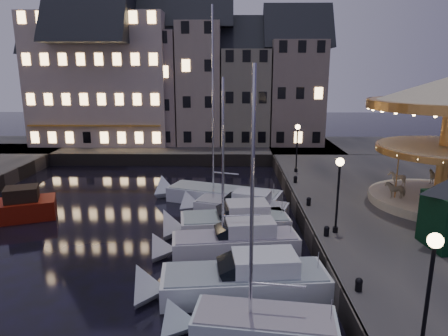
{
  "coord_description": "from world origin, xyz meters",
  "views": [
    {
      "loc": [
        1.43,
        -19.47,
        9.87
      ],
      "look_at": [
        1.0,
        8.0,
        3.2
      ],
      "focal_mm": 32.0,
      "sensor_mm": 36.0,
      "label": 1
    }
  ],
  "objects_px": {
    "streetlamp_a": "(430,280)",
    "bollard_c": "(309,201)",
    "red_fishing_boat": "(2,211)",
    "streetlamp_c": "(297,141)",
    "motorboat_f": "(217,196)",
    "streetlamp_b": "(338,185)",
    "motorboat_e": "(235,208)",
    "bollard_a": "(359,284)",
    "motorboat_a": "(249,327)",
    "motorboat_b": "(236,282)",
    "bollard_d": "(295,179)",
    "bollard_b": "(327,231)",
    "motorboat_c": "(228,243)",
    "motorboat_d": "(228,223)"
  },
  "relations": [
    {
      "from": "streetlamp_a",
      "to": "bollard_c",
      "type": "bearing_deg",
      "value": 92.37
    },
    {
      "from": "red_fishing_boat",
      "to": "streetlamp_c",
      "type": "bearing_deg",
      "value": 22.36
    },
    {
      "from": "motorboat_f",
      "to": "streetlamp_b",
      "type": "bearing_deg",
      "value": -52.79
    },
    {
      "from": "streetlamp_a",
      "to": "motorboat_e",
      "type": "bearing_deg",
      "value": 108.87
    },
    {
      "from": "streetlamp_c",
      "to": "bollard_a",
      "type": "relative_size",
      "value": 7.32
    },
    {
      "from": "motorboat_a",
      "to": "streetlamp_c",
      "type": "bearing_deg",
      "value": 76.39
    },
    {
      "from": "streetlamp_a",
      "to": "motorboat_e",
      "type": "distance_m",
      "value": 17.02
    },
    {
      "from": "streetlamp_b",
      "to": "motorboat_b",
      "type": "relative_size",
      "value": 0.49
    },
    {
      "from": "motorboat_e",
      "to": "red_fishing_boat",
      "type": "height_order",
      "value": "red_fishing_boat"
    },
    {
      "from": "motorboat_f",
      "to": "streetlamp_c",
      "type": "bearing_deg",
      "value": 33.88
    },
    {
      "from": "streetlamp_c",
      "to": "bollard_c",
      "type": "relative_size",
      "value": 7.32
    },
    {
      "from": "streetlamp_c",
      "to": "motorboat_a",
      "type": "distance_m",
      "value": 21.71
    },
    {
      "from": "streetlamp_c",
      "to": "motorboat_b",
      "type": "distance_m",
      "value": 18.85
    },
    {
      "from": "streetlamp_b",
      "to": "bollard_a",
      "type": "distance_m",
      "value": 6.5
    },
    {
      "from": "bollard_d",
      "to": "streetlamp_c",
      "type": "bearing_deg",
      "value": 80.27
    },
    {
      "from": "motorboat_e",
      "to": "red_fishing_boat",
      "type": "xyz_separation_m",
      "value": [
        -15.82,
        -1.01,
        0.05
      ]
    },
    {
      "from": "streetlamp_a",
      "to": "motorboat_a",
      "type": "relative_size",
      "value": 0.39
    },
    {
      "from": "motorboat_e",
      "to": "bollard_c",
      "type": "bearing_deg",
      "value": -14.99
    },
    {
      "from": "bollard_d",
      "to": "motorboat_a",
      "type": "xyz_separation_m",
      "value": [
        -4.44,
        -17.33,
        -1.07
      ]
    },
    {
      "from": "bollard_c",
      "to": "motorboat_e",
      "type": "height_order",
      "value": "motorboat_e"
    },
    {
      "from": "motorboat_a",
      "to": "motorboat_f",
      "type": "relative_size",
      "value": 0.82
    },
    {
      "from": "bollard_a",
      "to": "bollard_b",
      "type": "xyz_separation_m",
      "value": [
        0.0,
        5.5,
        0.0
      ]
    },
    {
      "from": "bollard_b",
      "to": "motorboat_f",
      "type": "xyz_separation_m",
      "value": [
        -6.19,
        9.44,
        -1.07
      ]
    },
    {
      "from": "motorboat_b",
      "to": "motorboat_c",
      "type": "distance_m",
      "value": 4.1
    },
    {
      "from": "bollard_d",
      "to": "motorboat_e",
      "type": "xyz_separation_m",
      "value": [
        -4.79,
        -4.22,
        -0.96
      ]
    },
    {
      "from": "streetlamp_a",
      "to": "bollard_c",
      "type": "relative_size",
      "value": 7.32
    },
    {
      "from": "streetlamp_b",
      "to": "motorboat_b",
      "type": "height_order",
      "value": "streetlamp_b"
    },
    {
      "from": "red_fishing_boat",
      "to": "streetlamp_a",
      "type": "bearing_deg",
      "value": -34.86
    },
    {
      "from": "motorboat_a",
      "to": "motorboat_b",
      "type": "height_order",
      "value": "motorboat_a"
    },
    {
      "from": "bollard_b",
      "to": "motorboat_d",
      "type": "bearing_deg",
      "value": 147.11
    },
    {
      "from": "streetlamp_c",
      "to": "bollard_d",
      "type": "height_order",
      "value": "streetlamp_c"
    },
    {
      "from": "motorboat_b",
      "to": "motorboat_d",
      "type": "xyz_separation_m",
      "value": [
        -0.39,
        7.13,
        -0.0
      ]
    },
    {
      "from": "motorboat_d",
      "to": "motorboat_f",
      "type": "distance_m",
      "value": 6.1
    },
    {
      "from": "streetlamp_b",
      "to": "bollard_a",
      "type": "relative_size",
      "value": 7.32
    },
    {
      "from": "motorboat_c",
      "to": "red_fishing_boat",
      "type": "distance_m",
      "value": 16.11
    },
    {
      "from": "bollard_b",
      "to": "motorboat_d",
      "type": "relative_size",
      "value": 0.07
    },
    {
      "from": "motorboat_a",
      "to": "motorboat_d",
      "type": "distance_m",
      "value": 10.28
    },
    {
      "from": "streetlamp_b",
      "to": "motorboat_c",
      "type": "distance_m",
      "value": 6.75
    },
    {
      "from": "streetlamp_c",
      "to": "motorboat_c",
      "type": "distance_m",
      "value": 15.22
    },
    {
      "from": "bollard_d",
      "to": "motorboat_b",
      "type": "relative_size",
      "value": 0.07
    },
    {
      "from": "streetlamp_a",
      "to": "streetlamp_c",
      "type": "relative_size",
      "value": 1.0
    },
    {
      "from": "streetlamp_a",
      "to": "motorboat_d",
      "type": "xyz_separation_m",
      "value": [
        -5.88,
        12.92,
        -3.38
      ]
    },
    {
      "from": "motorboat_f",
      "to": "motorboat_d",
      "type": "bearing_deg",
      "value": -81.44
    },
    {
      "from": "streetlamp_c",
      "to": "bollard_a",
      "type": "xyz_separation_m",
      "value": [
        -0.6,
        -19.5,
        -2.41
      ]
    },
    {
      "from": "bollard_b",
      "to": "bollard_c",
      "type": "xyz_separation_m",
      "value": [
        0.0,
        5.0,
        0.0
      ]
    },
    {
      "from": "streetlamp_a",
      "to": "motorboat_b",
      "type": "distance_m",
      "value": 8.66
    },
    {
      "from": "streetlamp_c",
      "to": "bollard_c",
      "type": "height_order",
      "value": "streetlamp_c"
    },
    {
      "from": "bollard_b",
      "to": "bollard_c",
      "type": "height_order",
      "value": "same"
    },
    {
      "from": "motorboat_b",
      "to": "motorboat_d",
      "type": "distance_m",
      "value": 7.14
    },
    {
      "from": "motorboat_a",
      "to": "bollard_d",
      "type": "bearing_deg",
      "value": 75.62
    }
  ]
}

